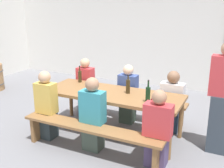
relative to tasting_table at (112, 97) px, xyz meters
The scene contains 17 objects.
ground_plane 0.68m from the tasting_table, ahead, with size 24.00×24.00×0.00m, color slate.
back_wall 3.36m from the tasting_table, 90.00° to the left, with size 14.00×0.20×3.20m, color silver.
tasting_table is the anchor object (origin of this frame).
bench_near 0.80m from the tasting_table, 90.00° to the right, with size 2.23×0.30×0.45m.
bench_far 0.80m from the tasting_table, 90.00° to the left, with size 2.23×0.30×0.45m.
wine_bottle_0 0.89m from the tasting_table, 159.58° to the left, with size 0.06×0.06×0.31m.
wine_bottle_1 0.73m from the tasting_table, 15.13° to the right, with size 0.07×0.07×0.35m.
wine_bottle_2 0.33m from the tasting_table, 19.77° to the left, with size 0.07×0.07×0.31m.
wine_glass_0 0.35m from the tasting_table, 141.36° to the right, with size 0.08×0.08×0.19m.
wine_glass_1 0.87m from the tasting_table, 22.42° to the right, with size 0.07×0.07×0.15m.
seated_guest_near_0 1.09m from the tasting_table, 147.52° to the right, with size 0.33×0.24×1.15m.
seated_guest_near_1 0.60m from the tasting_table, 93.98° to the right, with size 0.37×0.24×1.15m.
seated_guest_near_2 1.14m from the tasting_table, 30.97° to the right, with size 0.38×0.24×1.10m.
seated_guest_far_0 1.05m from the tasting_table, 146.24° to the left, with size 0.32×0.24×1.15m.
seated_guest_far_1 0.60m from the tasting_table, 85.37° to the left, with size 0.35×0.24×1.11m.
seated_guest_far_2 1.06m from the tasting_table, 33.60° to the left, with size 0.39×0.24×1.09m.
standing_host 1.70m from the tasting_table, ahead, with size 0.40×0.24×1.67m.
Camera 1 is at (1.87, -3.85, 2.18)m, focal length 43.61 mm.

